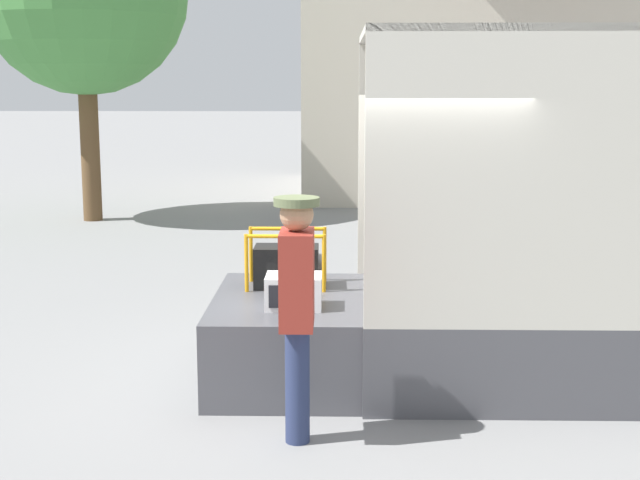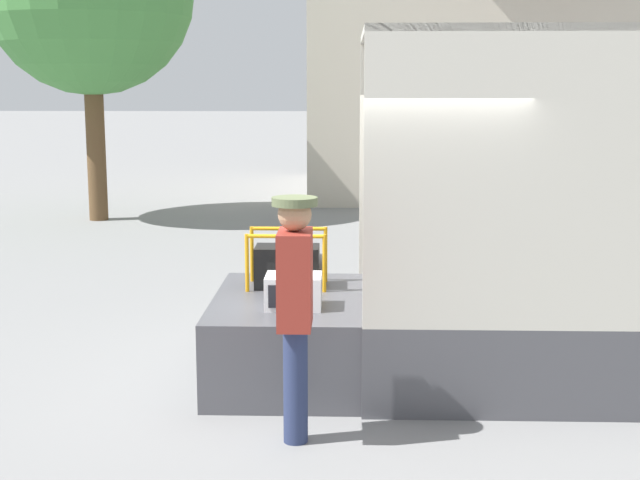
{
  "view_description": "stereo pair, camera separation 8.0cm",
  "coord_description": "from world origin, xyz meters",
  "views": [
    {
      "loc": [
        -0.2,
        -7.71,
        2.6
      ],
      "look_at": [
        -0.35,
        -0.2,
        1.28
      ],
      "focal_mm": 50.0,
      "sensor_mm": 36.0,
      "label": 1
    },
    {
      "loc": [
        -0.12,
        -7.71,
        2.6
      ],
      "look_at": [
        -0.35,
        -0.2,
        1.28
      ],
      "focal_mm": 50.0,
      "sensor_mm": 36.0,
      "label": 2
    }
  ],
  "objects": [
    {
      "name": "tailgate_deck",
      "position": [
        -0.65,
        0.0,
        0.37
      ],
      "size": [
        1.3,
        2.0,
        0.73
      ],
      "primitive_type": "cube",
      "color": "#4C4C51",
      "rests_on": "ground"
    },
    {
      "name": "portable_generator",
      "position": [
        -0.65,
        0.41,
        0.94
      ],
      "size": [
        0.74,
        0.46,
        0.53
      ],
      "color": "black",
      "rests_on": "tailgate_deck"
    },
    {
      "name": "ground_plane",
      "position": [
        0.0,
        0.0,
        0.0
      ],
      "size": [
        160.0,
        160.0,
        0.0
      ],
      "primitive_type": "plane",
      "color": "gray"
    },
    {
      "name": "microwave",
      "position": [
        -0.57,
        -0.38,
        0.87
      ],
      "size": [
        0.47,
        0.39,
        0.28
      ],
      "color": "white",
      "rests_on": "tailgate_deck"
    },
    {
      "name": "house_backdrop",
      "position": [
        3.81,
        14.6,
        3.91
      ],
      "size": [
        10.05,
        7.35,
        7.68
      ],
      "color": "beige",
      "rests_on": "ground"
    },
    {
      "name": "worker_person",
      "position": [
        -0.49,
        -1.5,
        1.13
      ],
      "size": [
        0.33,
        0.44,
        1.82
      ],
      "color": "navy",
      "rests_on": "ground"
    }
  ]
}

